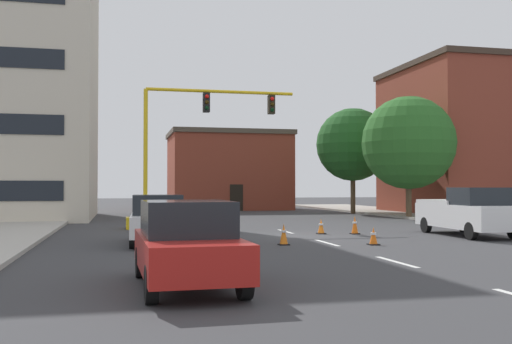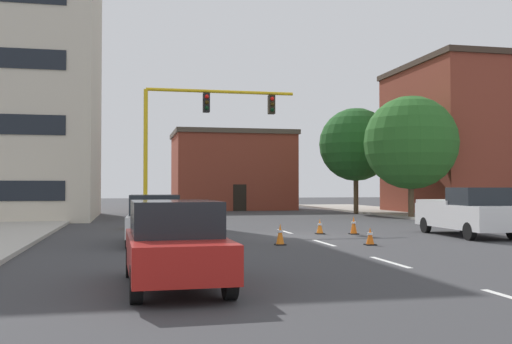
{
  "view_description": "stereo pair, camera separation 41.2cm",
  "coord_description": "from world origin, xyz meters",
  "px_view_note": "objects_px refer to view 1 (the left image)",
  "views": [
    {
      "loc": [
        -7.23,
        -23.18,
        2.03
      ],
      "look_at": [
        -0.7,
        5.41,
        2.75
      ],
      "focal_mm": 41.46,
      "sensor_mm": 36.0,
      "label": 1
    },
    {
      "loc": [
        -6.82,
        -23.27,
        2.03
      ],
      "look_at": [
        -0.7,
        5.41,
        2.75
      ],
      "focal_mm": 41.46,
      "sensor_mm": 36.0,
      "label": 2
    }
  ],
  "objects_px": {
    "traffic_signal_gantry": "(167,183)",
    "traffic_cone_roadside_c": "(321,226)",
    "tree_right_far": "(353,145)",
    "traffic_cone_roadside_d": "(355,225)",
    "sedan_white_near_left": "(157,219)",
    "sedan_red_mid_left": "(187,243)",
    "tree_right_mid": "(408,143)",
    "traffic_cone_roadside_b": "(373,236)",
    "traffic_cone_roadside_a": "(284,234)",
    "pickup_truck_white": "(468,212)"
  },
  "relations": [
    {
      "from": "traffic_signal_gantry",
      "to": "traffic_cone_roadside_c",
      "type": "bearing_deg",
      "value": -38.11
    },
    {
      "from": "tree_right_far",
      "to": "traffic_cone_roadside_d",
      "type": "height_order",
      "value": "tree_right_far"
    },
    {
      "from": "traffic_signal_gantry",
      "to": "sedan_white_near_left",
      "type": "distance_m",
      "value": 7.84
    },
    {
      "from": "sedan_red_mid_left",
      "to": "tree_right_far",
      "type": "bearing_deg",
      "value": 62.13
    },
    {
      "from": "tree_right_far",
      "to": "sedan_red_mid_left",
      "type": "bearing_deg",
      "value": -117.87
    },
    {
      "from": "traffic_signal_gantry",
      "to": "sedan_red_mid_left",
      "type": "relative_size",
      "value": 1.82
    },
    {
      "from": "tree_right_mid",
      "to": "traffic_cone_roadside_d",
      "type": "distance_m",
      "value": 13.78
    },
    {
      "from": "sedan_red_mid_left",
      "to": "traffic_cone_roadside_c",
      "type": "xyz_separation_m",
      "value": [
        7.04,
        12.07,
        -0.57
      ]
    },
    {
      "from": "traffic_cone_roadside_c",
      "to": "traffic_cone_roadside_d",
      "type": "height_order",
      "value": "traffic_cone_roadside_d"
    },
    {
      "from": "sedan_white_near_left",
      "to": "sedan_red_mid_left",
      "type": "xyz_separation_m",
      "value": [
        0.04,
        -9.26,
        0.0
      ]
    },
    {
      "from": "sedan_white_near_left",
      "to": "traffic_signal_gantry",
      "type": "bearing_deg",
      "value": 83.39
    },
    {
      "from": "sedan_red_mid_left",
      "to": "traffic_cone_roadside_b",
      "type": "height_order",
      "value": "sedan_red_mid_left"
    },
    {
      "from": "traffic_cone_roadside_a",
      "to": "traffic_cone_roadside_c",
      "type": "height_order",
      "value": "traffic_cone_roadside_a"
    },
    {
      "from": "tree_right_mid",
      "to": "sedan_red_mid_left",
      "type": "distance_m",
      "value": 27.69
    },
    {
      "from": "sedan_white_near_left",
      "to": "traffic_cone_roadside_d",
      "type": "height_order",
      "value": "sedan_white_near_left"
    },
    {
      "from": "traffic_cone_roadside_b",
      "to": "traffic_cone_roadside_c",
      "type": "relative_size",
      "value": 0.94
    },
    {
      "from": "tree_right_mid",
      "to": "traffic_cone_roadside_c",
      "type": "bearing_deg",
      "value": -132.88
    },
    {
      "from": "tree_right_far",
      "to": "traffic_cone_roadside_b",
      "type": "bearing_deg",
      "value": -110.52
    },
    {
      "from": "pickup_truck_white",
      "to": "sedan_white_near_left",
      "type": "height_order",
      "value": "pickup_truck_white"
    },
    {
      "from": "pickup_truck_white",
      "to": "traffic_cone_roadside_a",
      "type": "bearing_deg",
      "value": -166.95
    },
    {
      "from": "pickup_truck_white",
      "to": "sedan_red_mid_left",
      "type": "relative_size",
      "value": 1.2
    },
    {
      "from": "traffic_signal_gantry",
      "to": "tree_right_mid",
      "type": "relative_size",
      "value": 1.07
    },
    {
      "from": "traffic_signal_gantry",
      "to": "traffic_cone_roadside_b",
      "type": "height_order",
      "value": "traffic_signal_gantry"
    },
    {
      "from": "traffic_cone_roadside_b",
      "to": "tree_right_far",
      "type": "bearing_deg",
      "value": 69.48
    },
    {
      "from": "traffic_cone_roadside_c",
      "to": "sedan_white_near_left",
      "type": "bearing_deg",
      "value": -158.33
    },
    {
      "from": "tree_right_mid",
      "to": "traffic_cone_roadside_a",
      "type": "bearing_deg",
      "value": -130.38
    },
    {
      "from": "traffic_signal_gantry",
      "to": "traffic_cone_roadside_d",
      "type": "bearing_deg",
      "value": -34.97
    },
    {
      "from": "traffic_cone_roadside_a",
      "to": "traffic_cone_roadside_d",
      "type": "bearing_deg",
      "value": 42.31
    },
    {
      "from": "tree_right_far",
      "to": "pickup_truck_white",
      "type": "distance_m",
      "value": 20.5
    },
    {
      "from": "traffic_signal_gantry",
      "to": "traffic_cone_roadside_a",
      "type": "relative_size",
      "value": 11.07
    },
    {
      "from": "tree_right_far",
      "to": "traffic_cone_roadside_c",
      "type": "xyz_separation_m",
      "value": [
        -8.61,
        -17.52,
        -4.85
      ]
    },
    {
      "from": "traffic_signal_gantry",
      "to": "sedan_red_mid_left",
      "type": "bearing_deg",
      "value": -92.86
    },
    {
      "from": "sedan_white_near_left",
      "to": "traffic_cone_roadside_b",
      "type": "bearing_deg",
      "value": -16.12
    },
    {
      "from": "tree_right_mid",
      "to": "sedan_red_mid_left",
      "type": "bearing_deg",
      "value": -126.48
    },
    {
      "from": "pickup_truck_white",
      "to": "traffic_cone_roadside_d",
      "type": "bearing_deg",
      "value": 155.78
    },
    {
      "from": "sedan_white_near_left",
      "to": "traffic_cone_roadside_a",
      "type": "relative_size",
      "value": 6.11
    },
    {
      "from": "traffic_signal_gantry",
      "to": "tree_right_mid",
      "type": "xyz_separation_m",
      "value": [
        15.46,
        5.11,
        2.58
      ]
    },
    {
      "from": "sedan_white_near_left",
      "to": "pickup_truck_white",
      "type": "bearing_deg",
      "value": 2.28
    },
    {
      "from": "traffic_signal_gantry",
      "to": "sedan_white_near_left",
      "type": "relative_size",
      "value": 1.81
    },
    {
      "from": "tree_right_far",
      "to": "pickup_truck_white",
      "type": "height_order",
      "value": "tree_right_far"
    },
    {
      "from": "tree_right_far",
      "to": "traffic_cone_roadside_a",
      "type": "distance_m",
      "value": 25.07
    },
    {
      "from": "traffic_cone_roadside_d",
      "to": "traffic_cone_roadside_a",
      "type": "bearing_deg",
      "value": -137.69
    },
    {
      "from": "pickup_truck_white",
      "to": "traffic_cone_roadside_b",
      "type": "height_order",
      "value": "pickup_truck_white"
    },
    {
      "from": "traffic_cone_roadside_c",
      "to": "pickup_truck_white",
      "type": "bearing_deg",
      "value": -22.62
    },
    {
      "from": "sedan_red_mid_left",
      "to": "sedan_white_near_left",
      "type": "bearing_deg",
      "value": 90.27
    },
    {
      "from": "pickup_truck_white",
      "to": "sedan_red_mid_left",
      "type": "bearing_deg",
      "value": -142.22
    },
    {
      "from": "sedan_white_near_left",
      "to": "traffic_cone_roadside_a",
      "type": "bearing_deg",
      "value": -18.75
    },
    {
      "from": "sedan_white_near_left",
      "to": "sedan_red_mid_left",
      "type": "distance_m",
      "value": 9.26
    },
    {
      "from": "sedan_red_mid_left",
      "to": "traffic_cone_roadside_c",
      "type": "bearing_deg",
      "value": 59.74
    },
    {
      "from": "traffic_cone_roadside_d",
      "to": "pickup_truck_white",
      "type": "bearing_deg",
      "value": -24.22
    }
  ]
}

